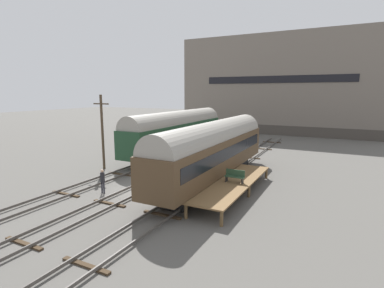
{
  "coord_description": "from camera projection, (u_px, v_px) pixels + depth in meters",
  "views": [
    {
      "loc": [
        13.45,
        -17.33,
        7.3
      ],
      "look_at": [
        0.0,
        9.05,
        2.2
      ],
      "focal_mm": 28.0,
      "sensor_mm": 36.0,
      "label": 1
    }
  ],
  "objects": [
    {
      "name": "bench",
      "position": [
        235.0,
        176.0,
        21.3
      ],
      "size": [
        1.4,
        0.4,
        0.91
      ],
      "color": "#2D4C33",
      "rests_on": "station_platform"
    },
    {
      "name": "person_worker",
      "position": [
        103.0,
        179.0,
        21.82
      ],
      "size": [
        0.32,
        0.32,
        1.8
      ],
      "color": "#282833",
      "rests_on": "ground"
    },
    {
      "name": "train_car_green",
      "position": [
        177.0,
        130.0,
        35.52
      ],
      "size": [
        2.98,
        18.65,
        5.17
      ],
      "color": "black",
      "rests_on": "ground"
    },
    {
      "name": "warehouse_building",
      "position": [
        282.0,
        85.0,
        55.51
      ],
      "size": [
        35.26,
        11.23,
        17.27
      ],
      "color": "#46403A",
      "rests_on": "ground"
    },
    {
      "name": "track_left",
      "position": [
        96.0,
        182.0,
        24.3
      ],
      "size": [
        2.6,
        60.0,
        0.26
      ],
      "color": "#4C4742",
      "rests_on": "ground"
    },
    {
      "name": "train_car_brown",
      "position": [
        214.0,
        148.0,
        24.34
      ],
      "size": [
        2.92,
        17.66,
        5.03
      ],
      "color": "black",
      "rests_on": "ground"
    },
    {
      "name": "ground_plane",
      "position": [
        137.0,
        191.0,
        22.47
      ],
      "size": [
        200.0,
        200.0,
        0.0
      ],
      "primitive_type": "plane",
      "color": "#56544F"
    },
    {
      "name": "utility_pole",
      "position": [
        102.0,
        131.0,
        28.47
      ],
      "size": [
        1.8,
        0.24,
        7.11
      ],
      "color": "#473828",
      "rests_on": "ground"
    },
    {
      "name": "station_platform",
      "position": [
        234.0,
        183.0,
        21.53
      ],
      "size": [
        2.53,
        10.82,
        0.97
      ],
      "color": "brown",
      "rests_on": "ground"
    },
    {
      "name": "track_right",
      "position": [
        186.0,
        198.0,
        20.6
      ],
      "size": [
        2.6,
        60.0,
        0.26
      ],
      "color": "#4C4742",
      "rests_on": "ground"
    },
    {
      "name": "track_middle",
      "position": [
        137.0,
        189.0,
        22.45
      ],
      "size": [
        2.6,
        60.0,
        0.26
      ],
      "color": "#4C4742",
      "rests_on": "ground"
    }
  ]
}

